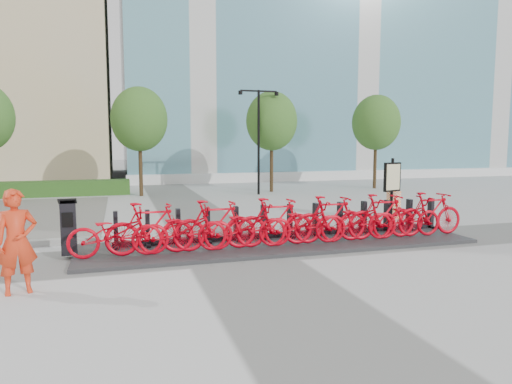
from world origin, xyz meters
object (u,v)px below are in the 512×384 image
object	(u,v)px
kiosk	(69,227)
bike_0	(116,233)
worker_red	(17,242)
construction_barrel	(393,204)
map_sign	(392,180)

from	to	relation	value
kiosk	bike_0	bearing A→B (deg)	-29.10
bike_0	worker_red	bearing A→B (deg)	138.90
kiosk	construction_barrel	xyz separation A→B (m)	(9.83, 2.58, -0.22)
kiosk	construction_barrel	size ratio (longest dim) A/B	1.36
kiosk	map_sign	world-z (taller)	map_sign
worker_red	map_sign	xyz separation A→B (m)	(9.94, 4.27, 0.46)
bike_0	construction_barrel	distance (m)	9.37
bike_0	map_sign	world-z (taller)	map_sign
kiosk	worker_red	world-z (taller)	worker_red
bike_0	construction_barrel	world-z (taller)	bike_0
construction_barrel	map_sign	xyz separation A→B (m)	(-0.46, -0.58, 0.88)
bike_0	worker_red	xyz separation A→B (m)	(-1.55, -1.78, 0.28)
kiosk	worker_red	xyz separation A→B (m)	(-0.57, -2.27, 0.20)
map_sign	kiosk	bearing A→B (deg)	178.78
worker_red	construction_barrel	xyz separation A→B (m)	(10.40, 4.85, -0.42)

